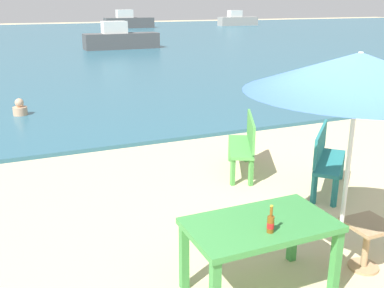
% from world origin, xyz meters
% --- Properties ---
extents(ground_plane, '(120.00, 120.00, 0.00)m').
position_xyz_m(ground_plane, '(0.00, 0.00, 0.00)').
color(ground_plane, beige).
extents(sea_water, '(120.00, 50.00, 0.08)m').
position_xyz_m(sea_water, '(0.00, 30.00, 0.04)').
color(sea_water, '#2D6075').
rests_on(sea_water, ground_plane).
extents(picnic_table_green, '(1.40, 0.80, 0.76)m').
position_xyz_m(picnic_table_green, '(-1.12, 0.09, 0.65)').
color(picnic_table_green, '#3D8C42').
rests_on(picnic_table_green, ground_plane).
extents(beer_bottle_amber, '(0.07, 0.07, 0.26)m').
position_xyz_m(beer_bottle_amber, '(-1.14, -0.11, 0.85)').
color(beer_bottle_amber, brown).
rests_on(beer_bottle_amber, picnic_table_green).
extents(patio_umbrella, '(2.10, 2.10, 2.30)m').
position_xyz_m(patio_umbrella, '(-0.20, 0.01, 2.12)').
color(patio_umbrella, silver).
rests_on(patio_umbrella, ground_plane).
extents(side_table_wood, '(0.44, 0.44, 0.54)m').
position_xyz_m(side_table_wood, '(0.14, -0.02, 0.35)').
color(side_table_wood, tan).
rests_on(side_table_wood, ground_plane).
extents(bench_teal_center, '(1.11, 1.10, 0.95)m').
position_xyz_m(bench_teal_center, '(1.10, 1.84, 0.54)').
color(bench_teal_center, '#237275').
rests_on(bench_teal_center, ground_plane).
extents(bench_green_left, '(0.86, 1.24, 0.95)m').
position_xyz_m(bench_green_left, '(0.36, 2.94, 0.54)').
color(bench_green_left, '#4C9E47').
rests_on(bench_green_left, ground_plane).
extents(swimmer_person, '(0.34, 0.34, 0.41)m').
position_xyz_m(swimmer_person, '(-2.83, 8.29, 0.24)').
color(swimmer_person, tan).
rests_on(swimmer_person, sea_water).
extents(boat_fishing_trawler, '(4.98, 1.36, 1.81)m').
position_xyz_m(boat_fishing_trawler, '(9.61, 42.78, 0.73)').
color(boat_fishing_trawler, '#4C4C4C').
rests_on(boat_fishing_trawler, sea_water).
extents(boat_barge, '(4.55, 1.24, 1.65)m').
position_xyz_m(boat_barge, '(22.26, 42.75, 0.67)').
color(boat_barge, gray).
rests_on(boat_barge, sea_water).
extents(boat_ferry, '(4.29, 1.17, 1.56)m').
position_xyz_m(boat_ferry, '(3.51, 22.80, 0.64)').
color(boat_ferry, '#4C4C4C').
rests_on(boat_ferry, sea_water).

